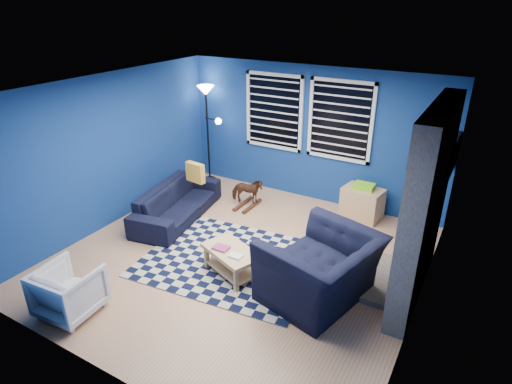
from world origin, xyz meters
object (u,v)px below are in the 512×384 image
sofa (177,202)px  rocking_horse (247,191)px  floor_lamp (207,104)px  tv (452,159)px  coffee_table (231,257)px  armchair_bent (69,291)px  armchair_big (320,269)px  cabinet (362,203)px

sofa → rocking_horse: sofa is taller
sofa → rocking_horse: bearing=-50.9°
sofa → floor_lamp: bearing=6.3°
tv → coffee_table: tv is taller
tv → armchair_bent: tv is taller
armchair_big → armchair_bent: 3.10m
sofa → armchair_big: bearing=-115.4°
tv → cabinet: (-1.28, 0.18, -1.11)m
sofa → coffee_table: (1.75, -0.96, 0.00)m
armchair_big → armchair_bent: bearing=-40.8°
sofa → rocking_horse: size_ratio=3.45×
floor_lamp → rocking_horse: bearing=-27.8°
tv → armchair_bent: size_ratio=1.44×
floor_lamp → armchair_big: bearing=-35.7°
cabinet → tv: bearing=0.9°
armchair_big → rocking_horse: bearing=-115.7°
tv → rocking_horse: bearing=-172.0°
coffee_table → floor_lamp: bearing=130.3°
sofa → floor_lamp: (-0.49, 1.68, 1.33)m
armchair_big → rocking_horse: armchair_big is taller
rocking_horse → floor_lamp: 2.00m
armchair_bent → cabinet: cabinet is taller
tv → coffee_table: size_ratio=1.04×
coffee_table → cabinet: 2.78m
coffee_table → floor_lamp: floor_lamp is taller
armchair_big → cabinet: (-0.19, 2.43, -0.16)m
tv → armchair_big: size_ratio=0.73×
tv → armchair_big: tv is taller
armchair_bent → sofa: bearing=-84.1°
armchair_big → floor_lamp: size_ratio=0.69×
armchair_big → cabinet: size_ratio=1.87×
armchair_bent → rocking_horse: bearing=-100.3°
cabinet → coffee_table: bearing=-103.5°
sofa → coffee_table: 2.00m
armchair_big → armchair_bent: armchair_big is taller
armchair_bent → coffee_table: 2.08m
cabinet → armchair_big: bearing=-76.7°
armchair_big → tv: bearing=168.5°
rocking_horse → cabinet: cabinet is taller
coffee_table → tv: bearing=45.8°
sofa → cabinet: 3.23m
armchair_big → rocking_horse: 2.81m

